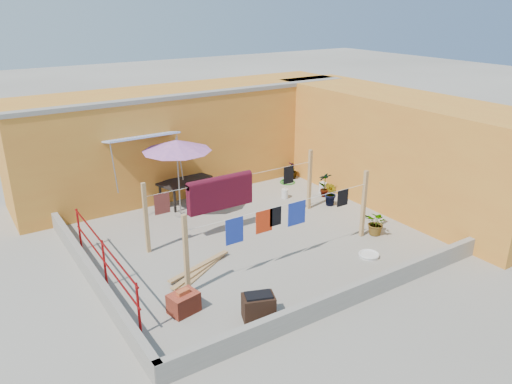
% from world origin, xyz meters
% --- Properties ---
extents(ground, '(80.00, 80.00, 0.00)m').
position_xyz_m(ground, '(0.00, 0.00, 0.00)').
color(ground, '#9E998E').
rests_on(ground, ground).
extents(wall_back, '(11.00, 3.27, 3.21)m').
position_xyz_m(wall_back, '(0.50, 4.69, 1.61)').
color(wall_back, '#C8822C').
rests_on(wall_back, ground).
extents(wall_right, '(2.40, 9.00, 3.20)m').
position_xyz_m(wall_right, '(5.20, 0.00, 1.60)').
color(wall_right, '#C8822C').
rests_on(wall_right, ground).
extents(parapet_front, '(8.30, 0.16, 0.44)m').
position_xyz_m(parapet_front, '(0.00, -3.58, 0.22)').
color(parapet_front, gray).
rests_on(parapet_front, ground).
extents(parapet_left, '(0.16, 7.30, 0.44)m').
position_xyz_m(parapet_left, '(-4.08, 0.00, 0.22)').
color(parapet_left, gray).
rests_on(parapet_left, ground).
extents(red_railing, '(0.05, 4.20, 1.10)m').
position_xyz_m(red_railing, '(-3.85, -0.20, 0.72)').
color(red_railing, maroon).
rests_on(red_railing, ground).
extents(clothesline_rig, '(5.09, 2.35, 1.80)m').
position_xyz_m(clothesline_rig, '(-0.38, 0.53, 1.07)').
color(clothesline_rig, tan).
rests_on(clothesline_rig, ground).
extents(patio_umbrella, '(2.25, 2.25, 2.30)m').
position_xyz_m(patio_umbrella, '(-0.90, 2.40, 2.07)').
color(patio_umbrella, gray).
rests_on(patio_umbrella, ground).
extents(outdoor_table, '(1.75, 1.22, 0.75)m').
position_xyz_m(outdoor_table, '(-0.35, 3.20, 0.67)').
color(outdoor_table, black).
rests_on(outdoor_table, ground).
extents(brick_stack, '(0.64, 0.52, 0.50)m').
position_xyz_m(brick_stack, '(-2.87, -1.97, 0.21)').
color(brick_stack, '#993523').
rests_on(brick_stack, ground).
extents(lumber_pile, '(1.86, 1.10, 0.12)m').
position_xyz_m(lumber_pile, '(-1.94, -0.78, 0.06)').
color(lumber_pile, tan).
rests_on(lumber_pile, ground).
extents(brazier, '(0.72, 0.60, 0.55)m').
position_xyz_m(brazier, '(-1.76, -2.97, 0.27)').
color(brazier, black).
rests_on(brazier, ground).
extents(white_basin, '(0.50, 0.50, 0.09)m').
position_xyz_m(white_basin, '(1.85, -2.33, 0.05)').
color(white_basin, silver).
rests_on(white_basin, ground).
extents(water_jug_a, '(0.24, 0.24, 0.38)m').
position_xyz_m(water_jug_a, '(3.70, 1.58, 0.17)').
color(water_jug_a, silver).
rests_on(water_jug_a, ground).
extents(water_jug_b, '(0.22, 0.22, 0.34)m').
position_xyz_m(water_jug_b, '(2.40, 1.86, 0.15)').
color(water_jug_b, silver).
rests_on(water_jug_b, ground).
extents(green_hose, '(0.52, 0.52, 0.08)m').
position_xyz_m(green_hose, '(3.30, 2.94, 0.03)').
color(green_hose, '#227D1B').
rests_on(green_hose, ground).
extents(plant_back_a, '(0.73, 0.65, 0.74)m').
position_xyz_m(plant_back_a, '(0.58, 2.52, 0.37)').
color(plant_back_a, '#1C5718').
rests_on(plant_back_a, ground).
extents(plant_back_b, '(0.37, 0.37, 0.60)m').
position_xyz_m(plant_back_b, '(3.70, 3.20, 0.30)').
color(plant_back_b, '#1C5718').
rests_on(plant_back_b, ground).
extents(plant_right_a, '(0.49, 0.39, 0.81)m').
position_xyz_m(plant_right_a, '(3.52, 1.29, 0.41)').
color(plant_right_a, '#1C5718').
rests_on(plant_right_a, ground).
extents(plant_right_b, '(0.42, 0.48, 0.76)m').
position_xyz_m(plant_right_b, '(3.18, 0.61, 0.38)').
color(plant_right_b, '#1C5718').
rests_on(plant_right_b, ground).
extents(plant_right_c, '(0.66, 0.71, 0.67)m').
position_xyz_m(plant_right_c, '(2.87, -1.56, 0.33)').
color(plant_right_c, '#1C5718').
rests_on(plant_right_c, ground).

